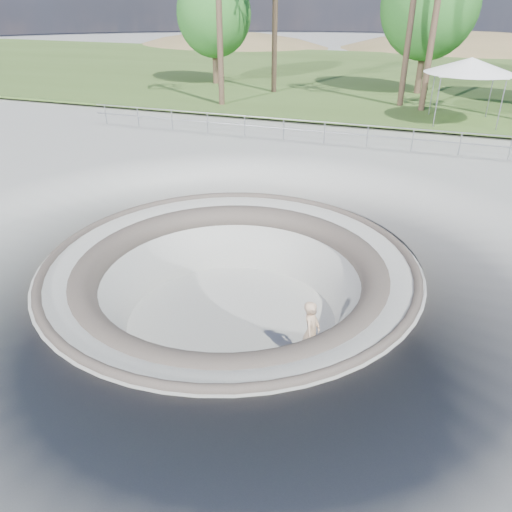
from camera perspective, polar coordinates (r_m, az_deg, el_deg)
name	(u,v)px	position (r m, az deg, el deg)	size (l,w,h in m)	color
ground	(230,261)	(13.75, -2.95, -0.59)	(180.00, 180.00, 0.00)	#A4A49F
skate_bowl	(232,316)	(14.71, -2.78, -6.85)	(14.00, 14.00, 4.10)	#A4A49F
grass_strip	(380,76)	(45.83, 13.95, 19.36)	(180.00, 36.00, 0.12)	#3F5923
distant_hills	(425,111)	(69.67, 18.74, 15.44)	(103.20, 45.00, 28.60)	olive
safety_railing	(324,132)	(24.33, 7.83, 13.82)	(25.00, 0.06, 1.03)	gray
skateboard	(309,361)	(13.19, 6.11, -11.81)	(0.77, 0.23, 0.08)	olive
skater	(311,333)	(12.64, 6.31, -8.69)	(0.64, 0.42, 1.76)	tan
canopy_white	(471,66)	(29.64, 23.34, 19.35)	(6.46, 6.46, 3.28)	gray
bushy_tree_left	(214,14)	(40.14, -4.85, 25.83)	(5.46, 4.96, 7.87)	brown
bushy_tree_mid	(430,5)	(37.54, 19.24, 25.48)	(6.24, 5.68, 9.01)	brown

